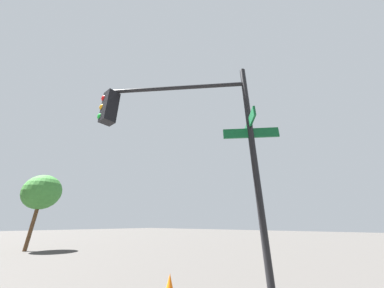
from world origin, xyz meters
name	(u,v)px	position (x,y,z in m)	size (l,w,h in m)	color
traffic_signal_near	(178,129)	(-5.49, -6.65, 3.59)	(3.27, 2.35, 5.07)	black
street_tree	(42,192)	(9.84, -8.19, 3.88)	(2.50, 2.50, 5.16)	#4C331E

